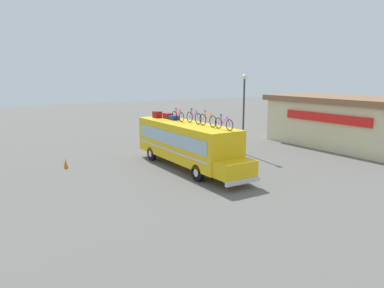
% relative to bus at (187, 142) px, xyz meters
% --- Properties ---
extents(ground_plane, '(120.00, 120.00, 0.00)m').
position_rel_bus_xyz_m(ground_plane, '(-0.23, 0.00, -1.72)').
color(ground_plane, '#605E59').
extents(bus, '(10.74, 2.50, 2.97)m').
position_rel_bus_xyz_m(bus, '(0.00, 0.00, 0.00)').
color(bus, yellow).
rests_on(bus, ground).
extents(luggage_bag_1, '(0.61, 0.53, 0.47)m').
position_rel_bus_xyz_m(luggage_bag_1, '(-3.98, -0.16, 1.49)').
color(luggage_bag_1, maroon).
rests_on(luggage_bag_1, bus).
extents(luggage_bag_2, '(0.72, 0.48, 0.39)m').
position_rel_bus_xyz_m(luggage_bag_2, '(-3.13, 0.27, 1.45)').
color(luggage_bag_2, maroon).
rests_on(luggage_bag_2, bus).
extents(luggage_bag_3, '(0.71, 0.54, 0.30)m').
position_rel_bus_xyz_m(luggage_bag_3, '(-2.18, 0.26, 1.40)').
color(luggage_bag_3, '#193899').
rests_on(luggage_bag_3, bus).
extents(rooftop_bicycle_1, '(1.62, 0.44, 0.87)m').
position_rel_bus_xyz_m(rooftop_bicycle_1, '(-1.39, 0.12, 1.62)').
color(rooftop_bicycle_1, black).
rests_on(rooftop_bicycle_1, bus).
extents(rooftop_bicycle_2, '(1.76, 0.44, 0.96)m').
position_rel_bus_xyz_m(rooftop_bicycle_2, '(0.18, 0.41, 1.65)').
color(rooftop_bicycle_2, black).
rests_on(rooftop_bicycle_2, bus).
extents(rooftop_bicycle_3, '(1.81, 0.44, 0.95)m').
position_rel_bus_xyz_m(rooftop_bicycle_3, '(1.80, 0.39, 1.65)').
color(rooftop_bicycle_3, black).
rests_on(rooftop_bicycle_3, bus).
extents(rooftop_bicycle_4, '(1.71, 0.44, 0.86)m').
position_rel_bus_xyz_m(rooftop_bicycle_4, '(3.44, 0.39, 1.62)').
color(rooftop_bicycle_4, black).
rests_on(rooftop_bicycle_4, bus).
extents(roadside_building, '(14.38, 6.61, 4.26)m').
position_rel_bus_xyz_m(roadside_building, '(1.23, 15.42, 0.45)').
color(roadside_building, beige).
rests_on(roadside_building, ground).
extents(traffic_cone, '(0.30, 0.30, 0.63)m').
position_rel_bus_xyz_m(traffic_cone, '(-4.17, -6.88, -1.40)').
color(traffic_cone, orange).
rests_on(traffic_cone, ground).
extents(street_lamp, '(0.38, 0.38, 6.14)m').
position_rel_bus_xyz_m(street_lamp, '(-1.51, 6.04, 2.19)').
color(street_lamp, '#38383D').
rests_on(street_lamp, ground).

